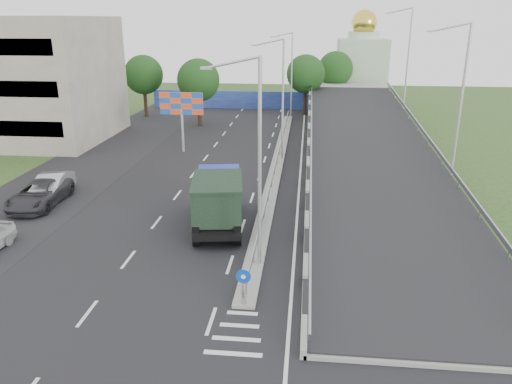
# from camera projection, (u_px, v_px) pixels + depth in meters

# --- Properties ---
(ground) EXTENTS (160.00, 160.00, 0.00)m
(ground) POSITION_uv_depth(u_px,v_px,m) (237.00, 338.00, 19.41)
(ground) COLOR #2D4C1E
(ground) RESTS_ON ground
(road_surface) EXTENTS (26.00, 90.00, 0.04)m
(road_surface) POSITION_uv_depth(u_px,v_px,m) (235.00, 180.00, 38.49)
(road_surface) COLOR black
(road_surface) RESTS_ON ground
(parking_strip) EXTENTS (8.00, 90.00, 0.05)m
(parking_strip) POSITION_uv_depth(u_px,v_px,m) (74.00, 175.00, 39.78)
(parking_strip) COLOR black
(parking_strip) RESTS_ON ground
(median) EXTENTS (1.00, 44.00, 0.20)m
(median) POSITION_uv_depth(u_px,v_px,m) (277.00, 165.00, 41.92)
(median) COLOR gray
(median) RESTS_ON ground
(overpass_ramp) EXTENTS (10.00, 50.00, 3.50)m
(overpass_ramp) POSITION_uv_depth(u_px,v_px,m) (369.00, 149.00, 40.64)
(overpass_ramp) COLOR gray
(overpass_ramp) RESTS_ON ground
(median_guardrail) EXTENTS (0.09, 44.00, 0.71)m
(median_guardrail) POSITION_uv_depth(u_px,v_px,m) (277.00, 158.00, 41.71)
(median_guardrail) COLOR gray
(median_guardrail) RESTS_ON median
(sign_bollard) EXTENTS (0.64, 0.23, 1.67)m
(sign_bollard) POSITION_uv_depth(u_px,v_px,m) (244.00, 287.00, 21.12)
(sign_bollard) COLOR black
(sign_bollard) RESTS_ON median
(lamp_post_near) EXTENTS (2.74, 0.18, 10.08)m
(lamp_post_near) POSITION_uv_depth(u_px,v_px,m) (256.00, 154.00, 23.13)
(lamp_post_near) COLOR #B2B5B7
(lamp_post_near) RESTS_ON median
(lamp_post_mid) EXTENTS (2.74, 0.18, 10.08)m
(lamp_post_mid) POSITION_uv_depth(u_px,v_px,m) (281.00, 94.00, 41.91)
(lamp_post_mid) COLOR #B2B5B7
(lamp_post_mid) RESTS_ON median
(lamp_post_far) EXTENTS (2.74, 0.18, 10.08)m
(lamp_post_far) POSITION_uv_depth(u_px,v_px,m) (290.00, 70.00, 60.69)
(lamp_post_far) COLOR #B2B5B7
(lamp_post_far) RESTS_ON median
(blue_wall) EXTENTS (30.00, 0.50, 2.40)m
(blue_wall) POSITION_uv_depth(u_px,v_px,m) (261.00, 100.00, 68.25)
(blue_wall) COLOR navy
(blue_wall) RESTS_ON ground
(church) EXTENTS (7.00, 7.00, 13.80)m
(church) POSITION_uv_depth(u_px,v_px,m) (361.00, 65.00, 73.03)
(church) COLOR #B2CCAD
(church) RESTS_ON ground
(billboard) EXTENTS (4.00, 0.24, 5.50)m
(billboard) POSITION_uv_depth(u_px,v_px,m) (181.00, 107.00, 45.22)
(billboard) COLOR #B2B5B7
(billboard) RESTS_ON ground
(tree_left_mid) EXTENTS (4.80, 4.80, 7.60)m
(tree_left_mid) POSITION_uv_depth(u_px,v_px,m) (198.00, 80.00, 56.26)
(tree_left_mid) COLOR black
(tree_left_mid) RESTS_ON ground
(tree_median_far) EXTENTS (4.80, 4.80, 7.60)m
(tree_median_far) POSITION_uv_depth(u_px,v_px,m) (306.00, 74.00, 62.59)
(tree_median_far) COLOR black
(tree_median_far) RESTS_ON ground
(tree_left_far) EXTENTS (4.80, 4.80, 7.60)m
(tree_left_far) POSITION_uv_depth(u_px,v_px,m) (144.00, 75.00, 61.75)
(tree_left_far) COLOR black
(tree_left_far) RESTS_ON ground
(tree_ramp_far) EXTENTS (4.80, 4.80, 7.60)m
(tree_ramp_far) POSITION_uv_depth(u_px,v_px,m) (335.00, 69.00, 68.77)
(tree_ramp_far) COLOR black
(tree_ramp_far) RESTS_ON ground
(dump_truck) EXTENTS (3.64, 7.47, 3.16)m
(dump_truck) POSITION_uv_depth(u_px,v_px,m) (218.00, 198.00, 29.46)
(dump_truck) COLOR black
(dump_truck) RESTS_ON ground
(parked_car_b) EXTENTS (2.35, 5.20, 1.66)m
(parked_car_b) POSITION_uv_depth(u_px,v_px,m) (51.00, 187.00, 34.30)
(parked_car_b) COLOR #9A9C9F
(parked_car_b) RESTS_ON ground
(parked_car_c) EXTENTS (2.87, 5.85, 1.60)m
(parked_car_c) POSITION_uv_depth(u_px,v_px,m) (40.00, 194.00, 32.97)
(parked_car_c) COLOR #2B2A2F
(parked_car_c) RESTS_ON ground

